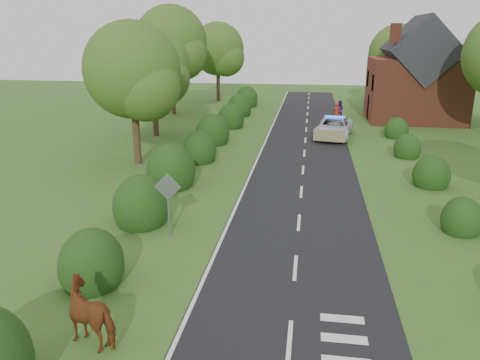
% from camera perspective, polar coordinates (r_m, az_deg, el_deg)
% --- Properties ---
extents(ground, '(120.00, 120.00, 0.00)m').
position_cam_1_polar(ground, '(16.21, 6.76, -10.62)').
color(ground, '#3A6527').
extents(road, '(6.00, 70.00, 0.02)m').
position_cam_1_polar(road, '(30.29, 7.81, 2.79)').
color(road, black).
rests_on(road, ground).
extents(road_markings, '(4.96, 70.00, 0.01)m').
position_cam_1_polar(road_markings, '(28.34, 4.50, 1.91)').
color(road_markings, white).
rests_on(road_markings, road).
extents(hedgerow_left, '(2.75, 50.41, 3.00)m').
position_cam_1_polar(hedgerow_left, '(27.74, -5.84, 3.07)').
color(hedgerow_left, black).
rests_on(hedgerow_left, ground).
extents(hedgerow_right, '(2.10, 45.78, 2.10)m').
position_cam_1_polar(hedgerow_right, '(27.23, 21.71, 1.20)').
color(hedgerow_right, black).
rests_on(hedgerow_right, ground).
extents(tree_left_a, '(5.74, 5.60, 8.38)m').
position_cam_1_polar(tree_left_a, '(28.12, -12.62, 12.45)').
color(tree_left_a, '#332316').
rests_on(tree_left_a, ground).
extents(tree_left_b, '(5.74, 5.60, 8.07)m').
position_cam_1_polar(tree_left_b, '(36.16, -10.29, 13.14)').
color(tree_left_b, '#332316').
rests_on(tree_left_b, ground).
extents(tree_left_c, '(6.97, 6.80, 10.22)m').
position_cam_1_polar(tree_left_c, '(46.02, -8.09, 15.97)').
color(tree_left_c, '#332316').
rests_on(tree_left_c, ground).
extents(tree_left_d, '(6.15, 6.00, 8.89)m').
position_cam_1_polar(tree_left_d, '(55.21, -2.48, 15.41)').
color(tree_left_d, '#332316').
rests_on(tree_left_d, ground).
extents(tree_right_c, '(6.15, 6.00, 8.58)m').
position_cam_1_polar(tree_right_c, '(52.99, 18.95, 14.12)').
color(tree_right_c, '#332316').
rests_on(tree_right_c, ground).
extents(road_sign, '(1.06, 0.08, 2.53)m').
position_cam_1_polar(road_sign, '(18.15, -8.79, -1.88)').
color(road_sign, gray).
rests_on(road_sign, ground).
extents(house, '(8.00, 7.40, 9.17)m').
position_cam_1_polar(house, '(45.43, 20.71, 11.55)').
color(house, brown).
rests_on(house, ground).
extents(cow, '(2.18, 1.57, 1.39)m').
position_cam_1_polar(cow, '(12.98, -17.26, -15.56)').
color(cow, brown).
rests_on(cow, ground).
extents(police_van, '(3.34, 5.76, 1.64)m').
position_cam_1_polar(police_van, '(36.39, 11.39, 6.27)').
color(police_van, silver).
rests_on(police_van, ground).
extents(pedestrian_red, '(0.74, 0.66, 1.69)m').
position_cam_1_polar(pedestrian_red, '(43.09, 11.68, 8.09)').
color(pedestrian_red, '#A4291A').
rests_on(pedestrian_red, ground).
extents(pedestrian_purple, '(0.91, 0.74, 1.75)m').
position_cam_1_polar(pedestrian_purple, '(44.30, 12.01, 8.35)').
color(pedestrian_purple, '#3C1D74').
rests_on(pedestrian_purple, ground).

